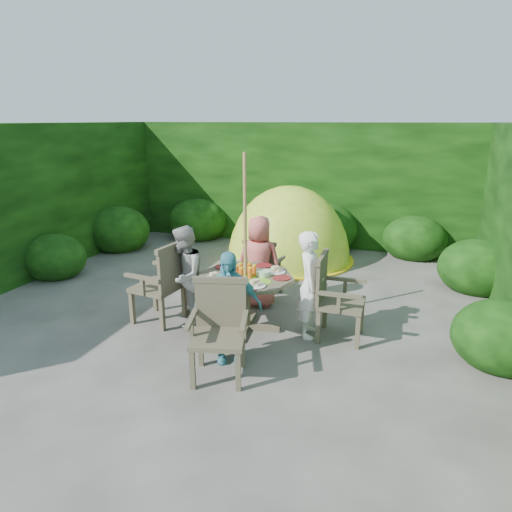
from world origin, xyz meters
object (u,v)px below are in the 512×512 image
(garden_chair_back, at_px, (263,268))
(garden_chair_front, at_px, (219,328))
(child_front, at_px, (228,307))
(patio_table, at_px, (246,284))
(parasol_pole, at_px, (245,245))
(child_right, at_px, (310,285))
(child_left, at_px, (184,276))
(garden_chair_left, at_px, (163,282))
(garden_chair_right, at_px, (334,296))
(dome_tent, at_px, (288,259))
(child_back, at_px, (259,262))

(garden_chair_back, bearing_deg, garden_chair_front, 98.01)
(garden_chair_back, height_order, child_front, child_front)
(patio_table, distance_m, parasol_pole, 0.50)
(garden_chair_back, distance_m, child_right, 1.38)
(parasol_pole, xyz_separation_m, child_left, (-0.79, -0.09, -0.45))
(parasol_pole, height_order, garden_chair_front, parasol_pole)
(garden_chair_front, relative_size, child_front, 0.78)
(child_right, relative_size, child_front, 1.05)
(child_left, relative_size, child_front, 1.03)
(garden_chair_left, xyz_separation_m, garden_chair_front, (1.19, -0.94, -0.03))
(garden_chair_right, xyz_separation_m, dome_tent, (-1.35, 2.93, -0.53))
(child_back, bearing_deg, garden_chair_left, 40.97)
(child_right, bearing_deg, garden_chair_back, 34.58)
(patio_table, height_order, child_right, child_right)
(dome_tent, bearing_deg, garden_chair_front, -93.03)
(child_front, bearing_deg, garden_chair_back, 74.71)
(patio_table, height_order, child_left, child_left)
(parasol_pole, height_order, child_right, parasol_pole)
(garden_chair_right, relative_size, child_back, 0.76)
(patio_table, xyz_separation_m, child_back, (-0.10, 0.79, 0.05))
(garden_chair_back, bearing_deg, child_back, 100.09)
(child_right, relative_size, dome_tent, 0.47)
(parasol_pole, bearing_deg, garden_chair_front, -84.08)
(parasol_pole, height_order, garden_chair_left, parasol_pole)
(garden_chair_front, bearing_deg, child_right, 44.71)
(patio_table, height_order, garden_chair_back, garden_chair_back)
(child_back, xyz_separation_m, dome_tent, (-0.17, 2.27, -0.65))
(garden_chair_right, relative_size, garden_chair_left, 0.96)
(garden_chair_left, bearing_deg, child_right, 104.40)
(garden_chair_right, distance_m, child_right, 0.32)
(garden_chair_left, height_order, child_back, child_back)
(parasol_pole, xyz_separation_m, garden_chair_front, (0.11, -1.09, -0.58))
(garden_chair_back, xyz_separation_m, garden_chair_front, (0.25, -2.19, 0.06))
(parasol_pole, height_order, child_back, parasol_pole)
(patio_table, distance_m, dome_tent, 3.13)
(patio_table, bearing_deg, garden_chair_front, -84.30)
(patio_table, relative_size, garden_chair_right, 1.37)
(garden_chair_back, xyz_separation_m, child_front, (0.23, -1.89, 0.17))
(patio_table, bearing_deg, dome_tent, 95.05)
(garden_chair_left, relative_size, garden_chair_back, 1.20)
(garden_chair_left, relative_size, dome_tent, 0.37)
(patio_table, xyz_separation_m, child_front, (0.09, -0.80, 0.03))
(garden_chair_right, relative_size, child_front, 0.79)
(parasol_pole, relative_size, child_left, 1.70)
(garden_chair_front, bearing_deg, patio_table, 80.40)
(patio_table, relative_size, child_right, 1.03)
(child_front, relative_size, dome_tent, 0.45)
(garden_chair_front, distance_m, dome_tent, 4.20)
(garden_chair_right, height_order, garden_chair_left, garden_chair_left)
(child_front, bearing_deg, parasol_pole, 74.39)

